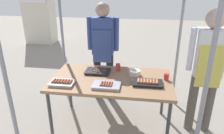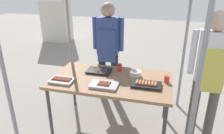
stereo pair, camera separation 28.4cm
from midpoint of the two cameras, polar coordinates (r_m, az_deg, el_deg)
The scene contains 12 objects.
ground_plane at distance 3.26m, azimuth 2.36°, elevation -15.19°, with size 18.00×18.00×0.00m, color gray.
stall_table at distance 2.88m, azimuth 2.58°, elevation -4.15°, with size 1.60×0.90×0.75m.
tray_grilled_sausages at distance 2.72m, azimuth 12.08°, elevation -4.62°, with size 0.38×0.22×0.05m.
tray_meat_skewers at distance 3.05m, azimuth -0.82°, elevation -1.09°, with size 0.35×0.24×0.04m.
tray_pork_links at distance 2.65m, azimuth 0.94°, elevation -4.86°, with size 0.34×0.22×0.05m.
tray_spring_rolls at distance 2.81m, azimuth -10.43°, elevation -3.52°, with size 0.31×0.22×0.05m.
condiment_bowl at distance 2.97m, azimuth 9.02°, elevation -1.77°, with size 0.16×0.16×0.07m, color silver.
drink_cup_near_edge at distance 3.09m, azimuth 4.70°, elevation -0.20°, with size 0.07×0.07×0.11m, color red.
drink_cup_by_wok at distance 2.87m, azimuth 17.17°, elevation -3.20°, with size 0.06×0.06×0.09m, color red.
vendor_woman at distance 3.53m, azimuth 1.26°, elevation 5.99°, with size 0.52×0.23×1.66m.
customer_nearby at distance 2.88m, azimuth 27.33°, elevation -0.29°, with size 0.52×0.23×1.67m.
neighbor_stall_left at distance 7.50m, azimuth -13.65°, elevation 13.81°, with size 0.90×0.59×1.86m.
Camera 2 is at (0.66, -2.50, 1.99)m, focal length 34.32 mm.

